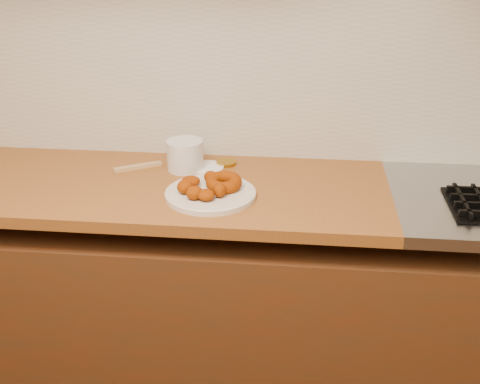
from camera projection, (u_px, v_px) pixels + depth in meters
name	position (u px, v px, depth m)	size (l,w,h in m)	color
wall_back	(252.00, 37.00, 2.15)	(4.00, 0.02, 2.70)	tan
base_cabinet	(243.00, 310.00, 2.27)	(3.60, 0.60, 0.77)	#52240E
butcher_block	(60.00, 184.00, 2.13)	(2.30, 0.62, 0.04)	brown
backsplash	(251.00, 79.00, 2.20)	(3.60, 0.02, 0.60)	#BCB8A8
donut_plate	(210.00, 194.00, 1.98)	(0.30, 0.30, 0.02)	beige
ring_donut	(224.00, 182.00, 1.99)	(0.12, 0.12, 0.04)	#7C3400
fried_dough_chunks	(200.00, 187.00, 1.96)	(0.17, 0.21, 0.05)	#7C3400
plastic_tub	(185.00, 155.00, 2.18)	(0.13, 0.13, 0.11)	silver
tub_lid	(206.00, 167.00, 2.21)	(0.13, 0.13, 0.01)	white
brass_jar_lid	(226.00, 163.00, 2.24)	(0.07, 0.07, 0.01)	#A27818
wooden_utensil	(138.00, 167.00, 2.20)	(0.18, 0.02, 0.01)	tan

